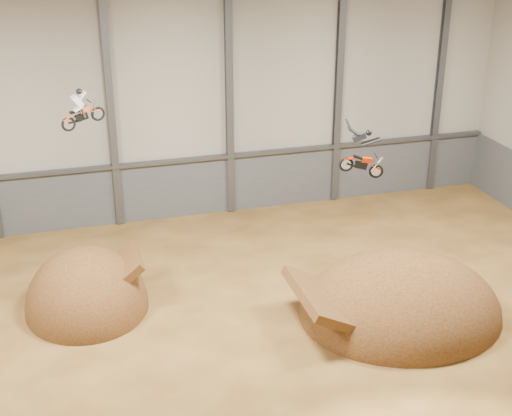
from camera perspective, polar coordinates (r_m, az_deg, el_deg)
The scene contains 13 objects.
floor at distance 29.97m, azimuth -1.25°, elevation -11.89°, with size 40.00×40.00×0.00m, color #543716.
back_wall at distance 40.51m, azimuth -6.85°, elevation 8.47°, with size 40.00×0.10×14.00m, color #9F9B8D.
ceiling at distance 24.70m, azimuth -1.55°, elevation 15.70°, with size 40.00×40.00×0.00m, color black.
lower_band_back at distance 42.06m, azimuth -6.49°, elevation 1.51°, with size 39.80×0.18×3.50m, color #4B4F52.
steel_rail at distance 41.29m, azimuth -6.57°, elevation 3.75°, with size 39.80×0.35×0.20m, color #47494F.
steel_column_2 at distance 39.95m, azimuth -11.56°, elevation 7.95°, with size 0.40×0.36×13.90m, color #47494F.
steel_column_3 at distance 40.96m, azimuth -2.15°, elevation 8.78°, with size 0.40×0.36×13.90m, color #47494F.
steel_column_4 at distance 42.99m, azimuth 6.61°, elevation 9.35°, with size 0.40×0.36×13.90m, color #47494F.
steel_column_5 at distance 45.91m, azimuth 14.45°, elevation 9.67°, with size 0.40×0.36×13.90m, color #47494F.
takeoff_ramp at distance 34.21m, azimuth -13.31°, elevation -7.71°, with size 5.60×6.46×5.60m, color #3D230F.
landing_ramp at distance 33.44m, azimuth 11.42°, elevation -8.30°, with size 9.28×8.21×5.36m, color #3D230F.
fmx_rider_a at distance 30.72m, azimuth -13.64°, elevation 7.98°, with size 1.92×0.73×1.73m, color #CA4E19, non-canonical shape.
fmx_rider_b at distance 30.36m, azimuth 8.36°, elevation 4.64°, with size 2.60×0.74×2.23m, color red, non-canonical shape.
Camera 1 is at (-6.14, -23.70, 17.28)m, focal length 50.00 mm.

